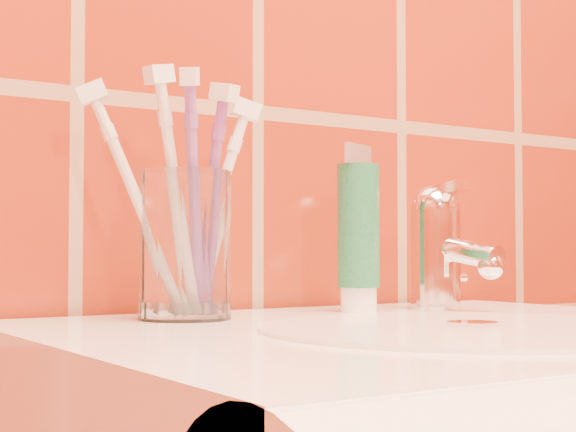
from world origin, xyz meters
TOP-DOWN VIEW (x-y plane):
  - glass_tumbler at (-0.13, 1.11)m, footprint 0.10×0.10m
  - toothpaste_tube at (0.05, 1.10)m, footprint 0.04×0.04m
  - faucet at (0.14, 1.09)m, footprint 0.05×0.11m
  - toothbrush_0 at (-0.16, 1.11)m, footprint 0.15×0.13m
  - toothbrush_1 at (-0.11, 1.09)m, footprint 0.06×0.10m
  - toothbrush_2 at (-0.14, 1.09)m, footprint 0.09×0.08m
  - toothbrush_3 at (-0.13, 1.08)m, footprint 0.10×0.11m
  - toothbrush_4 at (-0.10, 1.11)m, footprint 0.11×0.10m

SIDE VIEW (x-z plane):
  - glass_tumbler at x=-0.13m, z-range 0.85..0.97m
  - faucet at x=0.14m, z-range 0.85..0.97m
  - toothpaste_tube at x=0.05m, z-range 0.85..1.00m
  - toothbrush_4 at x=-0.10m, z-range 0.84..1.04m
  - toothbrush_0 at x=-0.16m, z-range 0.84..1.04m
  - toothbrush_1 at x=-0.11m, z-range 0.84..1.05m
  - toothbrush_3 at x=-0.13m, z-range 0.84..1.05m
  - toothbrush_2 at x=-0.14m, z-range 0.84..1.05m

